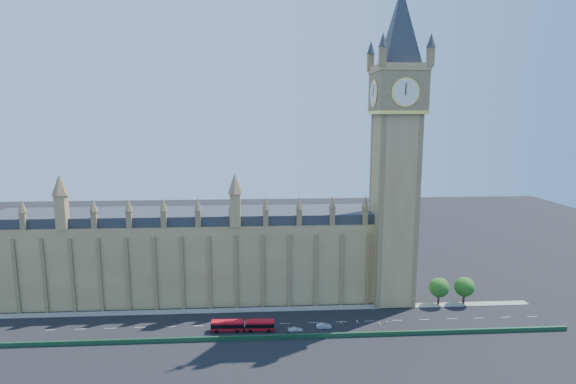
{
  "coord_description": "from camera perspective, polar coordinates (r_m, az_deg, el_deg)",
  "views": [
    {
      "loc": [
        -2.53,
        -118.11,
        56.55
      ],
      "look_at": [
        5.48,
        10.0,
        35.73
      ],
      "focal_mm": 28.0,
      "sensor_mm": 36.0,
      "label": 1
    }
  ],
  "objects": [
    {
      "name": "cone_a",
      "position": [
        132.4,
        11.53,
        -16.08
      ],
      "size": [
        0.51,
        0.51,
        0.79
      ],
      "rotation": [
        0.0,
        0.0,
        0.04
      ],
      "color": "black",
      "rests_on": "ground"
    },
    {
      "name": "tree_east_near",
      "position": [
        148.4,
        18.7,
        -11.35
      ],
      "size": [
        6.0,
        6.0,
        8.5
      ],
      "color": "#382619",
      "rests_on": "ground"
    },
    {
      "name": "tree_east_far",
      "position": [
        151.54,
        21.55,
        -11.09
      ],
      "size": [
        6.0,
        6.0,
        8.5
      ],
      "color": "#382619",
      "rests_on": "ground"
    },
    {
      "name": "car_grey",
      "position": [
        127.68,
        -3.11,
        -16.76
      ],
      "size": [
        4.03,
        1.9,
        1.33
      ],
      "primitive_type": "imported",
      "rotation": [
        0.0,
        0.0,
        1.49
      ],
      "color": "#45484D",
      "rests_on": "ground"
    },
    {
      "name": "cone_c",
      "position": [
        131.78,
        6.76,
        -16.11
      ],
      "size": [
        0.46,
        0.46,
        0.67
      ],
      "rotation": [
        0.0,
        0.0,
        -0.11
      ],
      "color": "black",
      "rests_on": "ground"
    },
    {
      "name": "red_bus",
      "position": [
        126.96,
        -5.78,
        -16.53
      ],
      "size": [
        17.02,
        3.25,
        2.88
      ],
      "rotation": [
        0.0,
        0.0,
        -0.04
      ],
      "color": "red",
      "rests_on": "ground"
    },
    {
      "name": "car_silver",
      "position": [
        128.49,
        4.6,
        -16.59
      ],
      "size": [
        4.16,
        1.46,
        1.37
      ],
      "primitive_type": "imported",
      "rotation": [
        0.0,
        0.0,
        1.57
      ],
      "color": "#A7A9AF",
      "rests_on": "ground"
    },
    {
      "name": "kerb_north",
      "position": [
        139.57,
        -2.31,
        -14.66
      ],
      "size": [
        160.0,
        3.0,
        0.16
      ],
      "primitive_type": "cube",
      "color": "gray",
      "rests_on": "ground"
    },
    {
      "name": "ground",
      "position": [
        130.98,
        -2.21,
        -16.37
      ],
      "size": [
        400.0,
        400.0,
        0.0
      ],
      "primitive_type": "plane",
      "color": "black",
      "rests_on": "ground"
    },
    {
      "name": "cone_b",
      "position": [
        132.9,
        8.77,
        -15.91
      ],
      "size": [
        0.56,
        0.56,
        0.74
      ],
      "rotation": [
        0.0,
        0.0,
        0.24
      ],
      "color": "black",
      "rests_on": "ground"
    },
    {
      "name": "bridge_parapet",
      "position": [
        122.65,
        -2.1,
        -17.93
      ],
      "size": [
        160.0,
        0.6,
        1.2
      ],
      "primitive_type": "cube",
      "color": "#1E4C2D",
      "rests_on": "ground"
    },
    {
      "name": "car_white",
      "position": [
        126.37,
        0.96,
        -17.07
      ],
      "size": [
        4.33,
        2.13,
        1.21
      ],
      "primitive_type": "imported",
      "rotation": [
        0.0,
        0.0,
        1.68
      ],
      "color": "silver",
      "rests_on": "ground"
    },
    {
      "name": "elizabeth_tower",
      "position": [
        138.2,
        13.62,
        8.13
      ],
      "size": [
        20.59,
        20.59,
        105.0
      ],
      "color": "#A07A4D",
      "rests_on": "ground"
    },
    {
      "name": "cone_d",
      "position": [
        133.99,
        12.46,
        -15.83
      ],
      "size": [
        0.51,
        0.51,
        0.65
      ],
      "rotation": [
        0.0,
        0.0,
        0.3
      ],
      "color": "black",
      "rests_on": "ground"
    },
    {
      "name": "palace_westminster",
      "position": [
        148.18,
        -12.25,
        -7.74
      ],
      "size": [
        120.0,
        20.0,
        28.0
      ],
      "color": "#A07A4D",
      "rests_on": "ground"
    }
  ]
}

